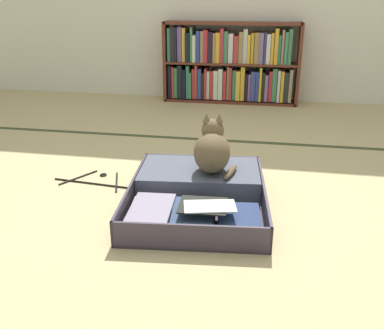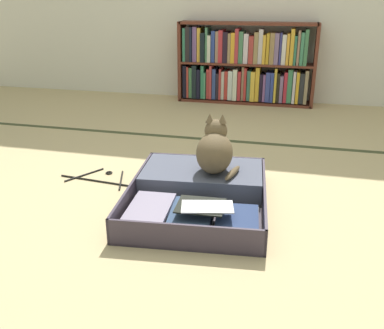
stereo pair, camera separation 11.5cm
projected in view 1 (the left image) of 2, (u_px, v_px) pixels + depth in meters
name	position (u px, v px, depth m)	size (l,w,h in m)	color
ground_plane	(181.00, 203.00, 2.16)	(10.00, 10.00, 0.00)	tan
tatami_border	(210.00, 140.00, 3.10)	(4.80, 0.05, 0.00)	#3E4528
bookshelf	(229.00, 65.00, 4.10)	(1.29, 0.23, 0.75)	brown
open_suitcase	(197.00, 191.00, 2.17)	(0.74, 0.88, 0.12)	#3C3342
black_cat	(212.00, 150.00, 2.20)	(0.24, 0.28, 0.29)	brown
clothes_hanger	(96.00, 181.00, 2.41)	(0.48, 0.26, 0.01)	black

